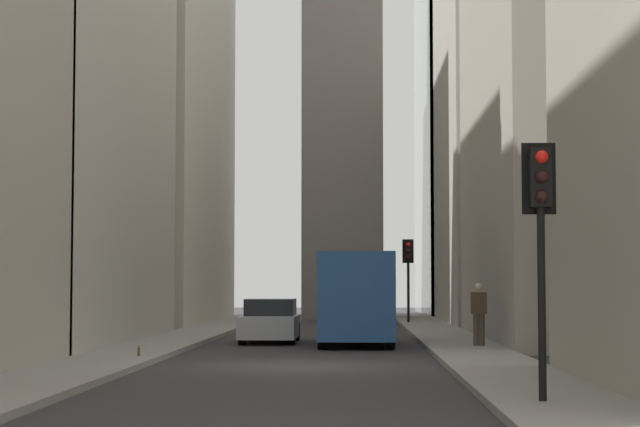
{
  "coord_description": "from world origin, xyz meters",
  "views": [
    {
      "loc": [
        -26.99,
        -1.4,
        1.89
      ],
      "look_at": [
        17.79,
        0.01,
        4.64
      ],
      "focal_mm": 64.99,
      "sensor_mm": 36.0,
      "label": 1
    }
  ],
  "objects_px": {
    "delivery_truck": "(356,298)",
    "discarded_bottle": "(139,352)",
    "traffic_light_midblock": "(408,261)",
    "pedestrian": "(479,311)",
    "traffic_light_foreground": "(541,210)",
    "sedan_silver": "(270,322)"
  },
  "relations": [
    {
      "from": "traffic_light_foreground",
      "to": "traffic_light_midblock",
      "type": "xyz_separation_m",
      "value": [
        36.16,
        0.39,
        -0.06
      ]
    },
    {
      "from": "discarded_bottle",
      "to": "pedestrian",
      "type": "bearing_deg",
      "value": -59.68
    },
    {
      "from": "traffic_light_foreground",
      "to": "discarded_bottle",
      "type": "xyz_separation_m",
      "value": [
        10.63,
        8.11,
        -2.77
      ]
    },
    {
      "from": "traffic_light_midblock",
      "to": "pedestrian",
      "type": "height_order",
      "value": "traffic_light_midblock"
    },
    {
      "from": "delivery_truck",
      "to": "discarded_bottle",
      "type": "relative_size",
      "value": 23.93
    },
    {
      "from": "delivery_truck",
      "to": "discarded_bottle",
      "type": "height_order",
      "value": "delivery_truck"
    },
    {
      "from": "delivery_truck",
      "to": "pedestrian",
      "type": "xyz_separation_m",
      "value": [
        -2.79,
        -3.51,
        -0.34
      ]
    },
    {
      "from": "sedan_silver",
      "to": "pedestrian",
      "type": "height_order",
      "value": "pedestrian"
    },
    {
      "from": "discarded_bottle",
      "to": "traffic_light_foreground",
      "type": "bearing_deg",
      "value": -142.64
    },
    {
      "from": "delivery_truck",
      "to": "pedestrian",
      "type": "bearing_deg",
      "value": -128.45
    },
    {
      "from": "traffic_light_midblock",
      "to": "delivery_truck",
      "type": "bearing_deg",
      "value": 172.21
    },
    {
      "from": "sedan_silver",
      "to": "delivery_truck",
      "type": "bearing_deg",
      "value": -118.59
    },
    {
      "from": "sedan_silver",
      "to": "traffic_light_midblock",
      "type": "relative_size",
      "value": 1.12
    },
    {
      "from": "sedan_silver",
      "to": "traffic_light_midblock",
      "type": "bearing_deg",
      "value": -17.96
    },
    {
      "from": "traffic_light_foreground",
      "to": "discarded_bottle",
      "type": "distance_m",
      "value": 13.65
    },
    {
      "from": "traffic_light_foreground",
      "to": "sedan_silver",
      "type": "bearing_deg",
      "value": 15.57
    },
    {
      "from": "traffic_light_midblock",
      "to": "pedestrian",
      "type": "xyz_separation_m",
      "value": [
        -20.37,
        -1.1,
        -1.85
      ]
    },
    {
      "from": "pedestrian",
      "to": "discarded_bottle",
      "type": "bearing_deg",
      "value": 120.32
    },
    {
      "from": "delivery_truck",
      "to": "traffic_light_midblock",
      "type": "relative_size",
      "value": 1.68
    },
    {
      "from": "sedan_silver",
      "to": "traffic_light_foreground",
      "type": "height_order",
      "value": "traffic_light_foreground"
    },
    {
      "from": "sedan_silver",
      "to": "discarded_bottle",
      "type": "xyz_separation_m",
      "value": [
        -9.47,
        2.51,
        -0.42
      ]
    },
    {
      "from": "sedan_silver",
      "to": "traffic_light_midblock",
      "type": "height_order",
      "value": "traffic_light_midblock"
    }
  ]
}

